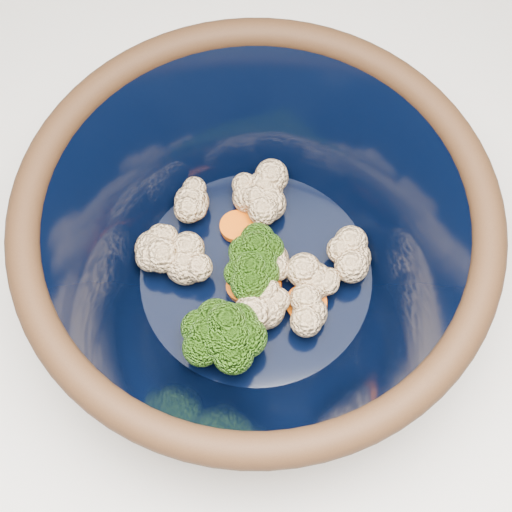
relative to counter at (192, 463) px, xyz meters
name	(u,v)px	position (x,y,z in m)	size (l,w,h in m)	color
ground	(211,497)	(0.00, 0.00, -0.45)	(3.00, 3.00, 0.00)	#9E7A54
counter	(192,463)	(0.00, 0.00, 0.00)	(1.20, 1.20, 0.90)	white
mixing_bowl	(256,248)	(0.10, 0.06, 0.53)	(0.36, 0.36, 0.14)	black
vegetable_pile	(241,276)	(0.08, 0.05, 0.50)	(0.18, 0.16, 0.06)	#608442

